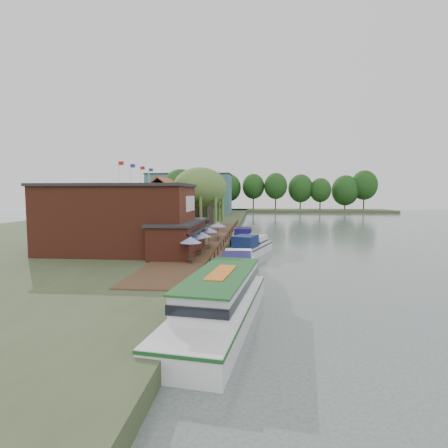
{
  "coord_description": "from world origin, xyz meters",
  "views": [
    {
      "loc": [
        -1.46,
        -36.47,
        7.26
      ],
      "look_at": [
        -6.0,
        12.0,
        3.0
      ],
      "focal_mm": 28.0,
      "sensor_mm": 36.0,
      "label": 1
    }
  ],
  "objects_px": {
    "pub": "(137,218)",
    "cottage_a": "(165,207)",
    "umbrella_2": "(200,243)",
    "cruiser_1": "(251,244)",
    "cruiser_0": "(237,265)",
    "umbrella_0": "(191,250)",
    "hotel_block": "(190,194)",
    "cottage_b": "(163,205)",
    "umbrella_1": "(193,245)",
    "willow": "(200,200)",
    "swan": "(230,290)",
    "umbrella_3": "(209,238)",
    "cruiser_2": "(242,235)",
    "umbrella_4": "(201,235)",
    "tour_boat": "(219,299)",
    "cottage_c": "(194,204)",
    "umbrella_5": "(218,231)"
  },
  "relations": [
    {
      "from": "umbrella_1",
      "to": "cruiser_0",
      "type": "height_order",
      "value": "umbrella_1"
    },
    {
      "from": "hotel_block",
      "to": "cottage_b",
      "type": "distance_m",
      "value": 46.21
    },
    {
      "from": "willow",
      "to": "swan",
      "type": "relative_size",
      "value": 23.69
    },
    {
      "from": "umbrella_0",
      "to": "cruiser_1",
      "type": "height_order",
      "value": "umbrella_0"
    },
    {
      "from": "cottage_a",
      "to": "cruiser_0",
      "type": "height_order",
      "value": "cottage_a"
    },
    {
      "from": "willow",
      "to": "umbrella_5",
      "type": "xyz_separation_m",
      "value": [
        3.99,
        -10.11,
        -3.93
      ]
    },
    {
      "from": "willow",
      "to": "swan",
      "type": "xyz_separation_m",
      "value": [
        7.15,
        -30.66,
        -5.99
      ]
    },
    {
      "from": "umbrella_0",
      "to": "swan",
      "type": "height_order",
      "value": "umbrella_0"
    },
    {
      "from": "cruiser_2",
      "to": "pub",
      "type": "bearing_deg",
      "value": -128.79
    },
    {
      "from": "cottage_a",
      "to": "umbrella_5",
      "type": "distance_m",
      "value": 10.34
    },
    {
      "from": "umbrella_3",
      "to": "cruiser_2",
      "type": "relative_size",
      "value": 0.23
    },
    {
      "from": "willow",
      "to": "cruiser_2",
      "type": "distance_m",
      "value": 10.13
    },
    {
      "from": "cruiser_0",
      "to": "tour_boat",
      "type": "xyz_separation_m",
      "value": [
        -0.46,
        -10.33,
        0.17
      ]
    },
    {
      "from": "umbrella_0",
      "to": "umbrella_4",
      "type": "distance_m",
      "value": 10.69
    },
    {
      "from": "hotel_block",
      "to": "cruiser_2",
      "type": "bearing_deg",
      "value": -71.8
    },
    {
      "from": "umbrella_2",
      "to": "tour_boat",
      "type": "relative_size",
      "value": 0.18
    },
    {
      "from": "hotel_block",
      "to": "cruiser_0",
      "type": "bearing_deg",
      "value": -76.25
    },
    {
      "from": "cruiser_1",
      "to": "cruiser_0",
      "type": "bearing_deg",
      "value": -76.96
    },
    {
      "from": "cottage_a",
      "to": "umbrella_4",
      "type": "height_order",
      "value": "cottage_a"
    },
    {
      "from": "umbrella_1",
      "to": "pub",
      "type": "bearing_deg",
      "value": 161.22
    },
    {
      "from": "umbrella_5",
      "to": "cruiser_2",
      "type": "xyz_separation_m",
      "value": [
        3.04,
        4.76,
        -1.03
      ]
    },
    {
      "from": "umbrella_1",
      "to": "umbrella_3",
      "type": "height_order",
      "value": "same"
    },
    {
      "from": "cottage_c",
      "to": "umbrella_1",
      "type": "height_order",
      "value": "cottage_c"
    },
    {
      "from": "hotel_block",
      "to": "tour_boat",
      "type": "relative_size",
      "value": 1.93
    },
    {
      "from": "umbrella_2",
      "to": "tour_boat",
      "type": "height_order",
      "value": "umbrella_2"
    },
    {
      "from": "cottage_a",
      "to": "cottage_b",
      "type": "relative_size",
      "value": 0.9
    },
    {
      "from": "pub",
      "to": "umbrella_2",
      "type": "height_order",
      "value": "pub"
    },
    {
      "from": "umbrella_3",
      "to": "umbrella_2",
      "type": "bearing_deg",
      "value": -94.45
    },
    {
      "from": "hotel_block",
      "to": "cottage_b",
      "type": "xyz_separation_m",
      "value": [
        4.0,
        -46.0,
        -1.9
      ]
    },
    {
      "from": "pub",
      "to": "cottage_a",
      "type": "distance_m",
      "value": 15.05
    },
    {
      "from": "umbrella_2",
      "to": "cruiser_0",
      "type": "height_order",
      "value": "umbrella_2"
    },
    {
      "from": "umbrella_0",
      "to": "cruiser_0",
      "type": "xyz_separation_m",
      "value": [
        4.17,
        -1.07,
        -1.02
      ]
    },
    {
      "from": "umbrella_3",
      "to": "hotel_block",
      "type": "bearing_deg",
      "value": 102.65
    },
    {
      "from": "cottage_b",
      "to": "umbrella_3",
      "type": "xyz_separation_m",
      "value": [
        11.21,
        -21.74,
        -2.96
      ]
    },
    {
      "from": "umbrella_1",
      "to": "swan",
      "type": "height_order",
      "value": "umbrella_1"
    },
    {
      "from": "umbrella_0",
      "to": "cruiser_1",
      "type": "bearing_deg",
      "value": 65.64
    },
    {
      "from": "cottage_a",
      "to": "willow",
      "type": "bearing_deg",
      "value": 48.01
    },
    {
      "from": "swan",
      "to": "cruiser_1",
      "type": "bearing_deg",
      "value": 85.82
    },
    {
      "from": "umbrella_0",
      "to": "cruiser_0",
      "type": "distance_m",
      "value": 4.43
    },
    {
      "from": "cottage_a",
      "to": "umbrella_1",
      "type": "height_order",
      "value": "cottage_a"
    },
    {
      "from": "pub",
      "to": "cottage_b",
      "type": "relative_size",
      "value": 2.08
    },
    {
      "from": "cottage_b",
      "to": "willow",
      "type": "relative_size",
      "value": 0.92
    },
    {
      "from": "umbrella_1",
      "to": "cruiser_0",
      "type": "xyz_separation_m",
      "value": [
        4.62,
        -4.29,
        -1.02
      ]
    },
    {
      "from": "umbrella_3",
      "to": "willow",
      "type": "bearing_deg",
      "value": 102.48
    },
    {
      "from": "cottage_b",
      "to": "umbrella_2",
      "type": "xyz_separation_m",
      "value": [
        10.88,
        -25.89,
        -2.96
      ]
    },
    {
      "from": "umbrella_0",
      "to": "cottage_c",
      "type": "bearing_deg",
      "value": 99.77
    },
    {
      "from": "willow",
      "to": "umbrella_0",
      "type": "distance_m",
      "value": 25.88
    },
    {
      "from": "cottage_b",
      "to": "umbrella_2",
      "type": "bearing_deg",
      "value": -67.2
    },
    {
      "from": "umbrella_4",
      "to": "cruiser_0",
      "type": "bearing_deg",
      "value": -67.16
    },
    {
      "from": "cruiser_1",
      "to": "umbrella_0",
      "type": "bearing_deg",
      "value": -97.13
    }
  ]
}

